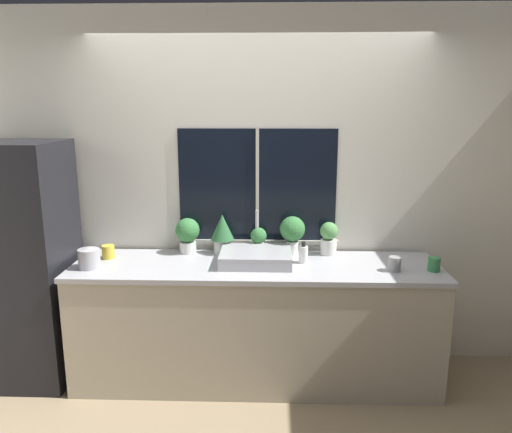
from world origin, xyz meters
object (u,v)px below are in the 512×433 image
object	(u,v)px
potted_plant_far_left	(188,233)
mug_green	(434,264)
potted_plant_left	(222,231)
potted_plant_right	(292,231)
soap_bottle	(303,254)
mug_grey	(395,264)
refrigerator	(20,264)
sink	(256,257)
kettle	(89,258)
potted_plant_center	(259,239)
mug_yellow	(108,252)
potted_plant_far_right	(329,237)

from	to	relation	value
potted_plant_far_left	mug_green	distance (m)	1.79
potted_plant_left	potted_plant_right	xyz separation A→B (m)	(0.53, 0.00, 0.01)
potted_plant_right	mug_green	bearing A→B (deg)	-21.01
potted_plant_right	soap_bottle	world-z (taller)	potted_plant_right
mug_grey	potted_plant_far_left	bearing A→B (deg)	165.81
refrigerator	sink	distance (m)	1.71
kettle	sink	bearing A→B (deg)	7.55
refrigerator	mug_green	world-z (taller)	refrigerator
potted_plant_left	soap_bottle	xyz separation A→B (m)	(0.60, -0.22, -0.11)
potted_plant_center	potted_plant_far_left	bearing A→B (deg)	-180.00
mug_green	mug_grey	size ratio (longest dim) A/B	0.96
potted_plant_far_left	potted_plant_center	distance (m)	0.54
potted_plant_right	kettle	distance (m)	1.48
potted_plant_right	kettle	size ratio (longest dim) A/B	1.92
potted_plant_center	mug_yellow	world-z (taller)	potted_plant_center
potted_plant_right	kettle	xyz separation A→B (m)	(-1.42, -0.38, -0.10)
sink	mug_green	xyz separation A→B (m)	(1.22, -0.14, 0.00)
kettle	potted_plant_far_left	bearing A→B (deg)	31.59
potted_plant_right	mug_green	xyz separation A→B (m)	(0.95, -0.37, -0.13)
soap_bottle	kettle	world-z (taller)	soap_bottle
sink	potted_plant_far_right	size ratio (longest dim) A/B	2.04
potted_plant_center	mug_yellow	bearing A→B (deg)	-171.70
potted_plant_center	soap_bottle	distance (m)	0.40
sink	soap_bottle	distance (m)	0.34
mug_grey	mug_green	bearing A→B (deg)	1.82
potted_plant_right	mug_grey	bearing A→B (deg)	-28.64
sink	kettle	xyz separation A→B (m)	(-1.16, -0.15, 0.03)
sink	potted_plant_center	xyz separation A→B (m)	(0.01, 0.23, 0.07)
potted_plant_right	soap_bottle	size ratio (longest dim) A/B	1.86
potted_plant_center	kettle	bearing A→B (deg)	-161.76
refrigerator	mug_yellow	xyz separation A→B (m)	(0.61, 0.12, 0.06)
potted_plant_left	potted_plant_center	world-z (taller)	potted_plant_left
mug_green	kettle	bearing A→B (deg)	-179.58
mug_green	mug_grey	xyz separation A→B (m)	(-0.27, -0.01, 0.00)
potted_plant_center	potted_plant_right	xyz separation A→B (m)	(0.26, -0.00, 0.06)
potted_plant_far_left	potted_plant_right	xyz separation A→B (m)	(0.80, 0.00, 0.02)
sink	potted_plant_right	distance (m)	0.38
potted_plant_far_left	kettle	distance (m)	0.74
potted_plant_right	soap_bottle	distance (m)	0.26
soap_bottle	mug_yellow	size ratio (longest dim) A/B	1.58
potted_plant_far_left	potted_plant_right	bearing A→B (deg)	0.00
mug_green	sink	bearing A→B (deg)	173.65
potted_plant_far_left	potted_plant_far_right	world-z (taller)	potted_plant_far_left
potted_plant_right	potted_plant_far_right	world-z (taller)	potted_plant_right
potted_plant_right	mug_grey	distance (m)	0.79
potted_plant_far_left	soap_bottle	size ratio (longest dim) A/B	1.73
potted_plant_left	kettle	xyz separation A→B (m)	(-0.89, -0.38, -0.10)
potted_plant_center	potted_plant_right	bearing A→B (deg)	-0.00
sink	mug_grey	bearing A→B (deg)	-8.62
potted_plant_far_right	mug_green	bearing A→B (deg)	-28.36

